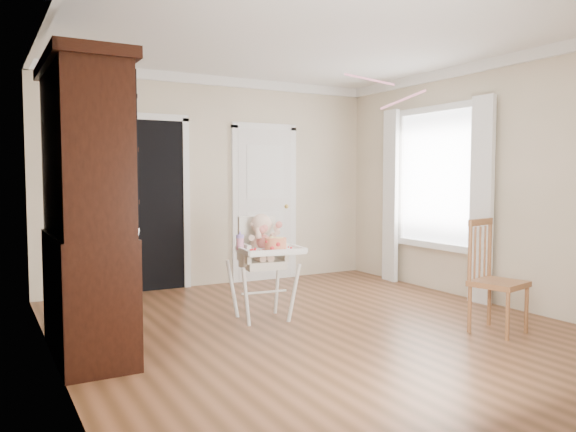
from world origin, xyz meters
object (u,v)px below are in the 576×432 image
high_chair (263,255)px  cake (276,244)px  sippy_cup (240,242)px  dining_chair (495,280)px  china_cabinet (86,209)px

high_chair → cake: size_ratio=3.96×
sippy_cup → high_chair: bearing=15.5°
high_chair → dining_chair: 2.18m
cake → dining_chair: bearing=-34.6°
high_chair → dining_chair: size_ratio=1.01×
cake → dining_chair: size_ratio=0.26×
sippy_cup → china_cabinet: (-1.41, -0.23, 0.36)m
cake → sippy_cup: bearing=142.8°
cake → sippy_cup: size_ratio=1.45×
cake → high_chair: bearing=89.3°
sippy_cup → dining_chair: (1.92, -1.34, -0.32)m
china_cabinet → dining_chair: (3.33, -1.12, -0.68)m
china_cabinet → dining_chair: size_ratio=2.25×
high_chair → china_cabinet: bearing=-163.1°
cake → sippy_cup: (-0.27, 0.21, 0.02)m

